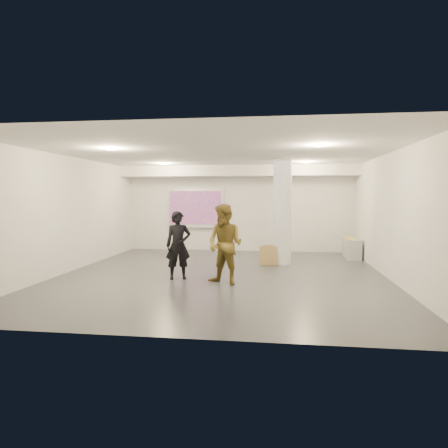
# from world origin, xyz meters

# --- Properties ---
(floor) EXTENTS (8.00, 9.00, 0.01)m
(floor) POSITION_xyz_m (0.00, 0.00, 0.00)
(floor) COLOR #383B40
(floor) RESTS_ON ground
(ceiling) EXTENTS (8.00, 9.00, 0.01)m
(ceiling) POSITION_xyz_m (0.00, 0.00, 3.00)
(ceiling) COLOR silver
(ceiling) RESTS_ON floor
(wall_back) EXTENTS (8.00, 0.01, 3.00)m
(wall_back) POSITION_xyz_m (0.00, 4.50, 1.50)
(wall_back) COLOR silver
(wall_back) RESTS_ON floor
(wall_front) EXTENTS (8.00, 0.01, 3.00)m
(wall_front) POSITION_xyz_m (0.00, -4.50, 1.50)
(wall_front) COLOR silver
(wall_front) RESTS_ON floor
(wall_left) EXTENTS (0.01, 9.00, 3.00)m
(wall_left) POSITION_xyz_m (-4.00, 0.00, 1.50)
(wall_left) COLOR silver
(wall_left) RESTS_ON floor
(wall_right) EXTENTS (0.01, 9.00, 3.00)m
(wall_right) POSITION_xyz_m (4.00, 0.00, 1.50)
(wall_right) COLOR silver
(wall_right) RESTS_ON floor
(soffit_band) EXTENTS (8.00, 1.10, 0.36)m
(soffit_band) POSITION_xyz_m (0.00, 3.95, 2.82)
(soffit_band) COLOR white
(soffit_band) RESTS_ON ceiling
(downlight_nw) EXTENTS (0.22, 0.22, 0.02)m
(downlight_nw) POSITION_xyz_m (-2.20, 2.50, 2.98)
(downlight_nw) COLOR #FFD68F
(downlight_nw) RESTS_ON ceiling
(downlight_ne) EXTENTS (0.22, 0.22, 0.02)m
(downlight_ne) POSITION_xyz_m (2.20, 2.50, 2.98)
(downlight_ne) COLOR #FFD68F
(downlight_ne) RESTS_ON ceiling
(downlight_sw) EXTENTS (0.22, 0.22, 0.02)m
(downlight_sw) POSITION_xyz_m (-2.20, -1.50, 2.98)
(downlight_sw) COLOR #FFD68F
(downlight_sw) RESTS_ON ceiling
(downlight_se) EXTENTS (0.22, 0.22, 0.02)m
(downlight_se) POSITION_xyz_m (2.20, -1.50, 2.98)
(downlight_se) COLOR #FFD68F
(downlight_se) RESTS_ON ceiling
(column) EXTENTS (0.52, 0.52, 3.00)m
(column) POSITION_xyz_m (1.50, 1.80, 1.50)
(column) COLOR white
(column) RESTS_ON floor
(projection_screen) EXTENTS (2.10, 0.13, 1.42)m
(projection_screen) POSITION_xyz_m (-1.60, 4.45, 1.53)
(projection_screen) COLOR silver
(projection_screen) RESTS_ON wall_back
(credenza) EXTENTS (0.45, 1.06, 0.62)m
(credenza) POSITION_xyz_m (3.72, 3.24, 0.31)
(credenza) COLOR #9FA2A4
(credenza) RESTS_ON floor
(postit_pad) EXTENTS (0.25, 0.33, 0.03)m
(postit_pad) POSITION_xyz_m (3.67, 3.34, 0.63)
(postit_pad) COLOR yellow
(postit_pad) RESTS_ON credenza
(cardboard_back) EXTENTS (0.53, 0.25, 0.55)m
(cardboard_back) POSITION_xyz_m (1.13, 1.52, 0.27)
(cardboard_back) COLOR olive
(cardboard_back) RESTS_ON floor
(cardboard_front) EXTENTS (0.54, 0.28, 0.56)m
(cardboard_front) POSITION_xyz_m (1.23, 1.73, 0.28)
(cardboard_front) COLOR olive
(cardboard_front) RESTS_ON floor
(woman) EXTENTS (0.68, 0.56, 1.61)m
(woman) POSITION_xyz_m (-0.96, -0.62, 0.81)
(woman) COLOR black
(woman) RESTS_ON floor
(man) EXTENTS (1.08, 0.99, 1.79)m
(man) POSITION_xyz_m (0.22, -1.04, 0.90)
(man) COLOR olive
(man) RESTS_ON floor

